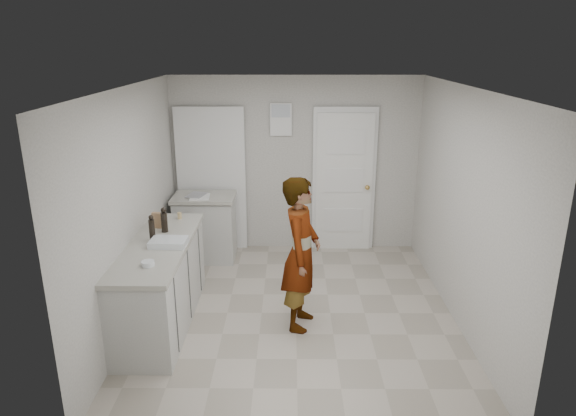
{
  "coord_description": "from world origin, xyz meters",
  "views": [
    {
      "loc": [
        -0.06,
        -5.16,
        2.93
      ],
      "look_at": [
        -0.09,
        0.4,
        1.12
      ],
      "focal_mm": 32.0,
      "sensor_mm": 36.0,
      "label": 1
    }
  ],
  "objects_px": {
    "spice_jar": "(180,216)",
    "oil_cruet_b": "(152,228)",
    "cake_mix_box": "(157,220)",
    "oil_cruet_a": "(164,220)",
    "baking_dish": "(169,243)",
    "egg_bowl": "(148,264)",
    "person": "(301,254)"
  },
  "relations": [
    {
      "from": "person",
      "to": "oil_cruet_b",
      "type": "distance_m",
      "value": 1.59
    },
    {
      "from": "baking_dish",
      "to": "egg_bowl",
      "type": "relative_size",
      "value": 3.12
    },
    {
      "from": "cake_mix_box",
      "to": "spice_jar",
      "type": "bearing_deg",
      "value": 69.33
    },
    {
      "from": "cake_mix_box",
      "to": "spice_jar",
      "type": "distance_m",
      "value": 0.37
    },
    {
      "from": "cake_mix_box",
      "to": "oil_cruet_a",
      "type": "bearing_deg",
      "value": -39.32
    },
    {
      "from": "oil_cruet_b",
      "to": "cake_mix_box",
      "type": "bearing_deg",
      "value": 96.39
    },
    {
      "from": "person",
      "to": "oil_cruet_b",
      "type": "bearing_deg",
      "value": 97.37
    },
    {
      "from": "cake_mix_box",
      "to": "oil_cruet_b",
      "type": "xyz_separation_m",
      "value": [
        0.04,
        -0.39,
        0.05
      ]
    },
    {
      "from": "person",
      "to": "oil_cruet_b",
      "type": "xyz_separation_m",
      "value": [
        -1.57,
        0.12,
        0.24
      ]
    },
    {
      "from": "cake_mix_box",
      "to": "oil_cruet_b",
      "type": "bearing_deg",
      "value": -74.06
    },
    {
      "from": "spice_jar",
      "to": "oil_cruet_b",
      "type": "distance_m",
      "value": 0.72
    },
    {
      "from": "person",
      "to": "baking_dish",
      "type": "distance_m",
      "value": 1.37
    },
    {
      "from": "person",
      "to": "spice_jar",
      "type": "distance_m",
      "value": 1.65
    },
    {
      "from": "egg_bowl",
      "to": "oil_cruet_b",
      "type": "bearing_deg",
      "value": 100.55
    },
    {
      "from": "oil_cruet_b",
      "to": "oil_cruet_a",
      "type": "bearing_deg",
      "value": 75.5
    },
    {
      "from": "spice_jar",
      "to": "baking_dish",
      "type": "height_order",
      "value": "spice_jar"
    },
    {
      "from": "cake_mix_box",
      "to": "oil_cruet_b",
      "type": "relative_size",
      "value": 0.63
    },
    {
      "from": "spice_jar",
      "to": "baking_dish",
      "type": "distance_m",
      "value": 0.84
    },
    {
      "from": "egg_bowl",
      "to": "baking_dish",
      "type": "bearing_deg",
      "value": 81.33
    },
    {
      "from": "spice_jar",
      "to": "baking_dish",
      "type": "relative_size",
      "value": 0.2
    },
    {
      "from": "baking_dish",
      "to": "egg_bowl",
      "type": "bearing_deg",
      "value": -98.67
    },
    {
      "from": "person",
      "to": "cake_mix_box",
      "type": "xyz_separation_m",
      "value": [
        -1.61,
        0.5,
        0.19
      ]
    },
    {
      "from": "oil_cruet_b",
      "to": "baking_dish",
      "type": "distance_m",
      "value": 0.26
    },
    {
      "from": "person",
      "to": "oil_cruet_a",
      "type": "xyz_separation_m",
      "value": [
        -1.5,
        0.38,
        0.23
      ]
    },
    {
      "from": "spice_jar",
      "to": "egg_bowl",
      "type": "xyz_separation_m",
      "value": [
        -0.02,
        -1.35,
        -0.01
      ]
    },
    {
      "from": "spice_jar",
      "to": "cake_mix_box",
      "type": "bearing_deg",
      "value": -120.22
    },
    {
      "from": "oil_cruet_a",
      "to": "oil_cruet_b",
      "type": "bearing_deg",
      "value": -104.5
    },
    {
      "from": "person",
      "to": "egg_bowl",
      "type": "relative_size",
      "value": 13.51
    },
    {
      "from": "spice_jar",
      "to": "egg_bowl",
      "type": "height_order",
      "value": "spice_jar"
    },
    {
      "from": "cake_mix_box",
      "to": "oil_cruet_a",
      "type": "relative_size",
      "value": 0.64
    },
    {
      "from": "person",
      "to": "egg_bowl",
      "type": "bearing_deg",
      "value": 121.73
    },
    {
      "from": "spice_jar",
      "to": "oil_cruet_a",
      "type": "distance_m",
      "value": 0.46
    }
  ]
}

